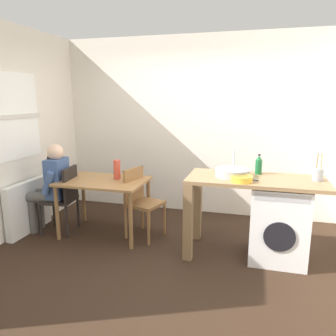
{
  "coord_description": "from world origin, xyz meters",
  "views": [
    {
      "loc": [
        0.89,
        -3.19,
        1.79
      ],
      "look_at": [
        -0.11,
        0.45,
        0.96
      ],
      "focal_mm": 34.57,
      "sensor_mm": 36.0,
      "label": 1
    }
  ],
  "objects_px": {
    "dining_table": "(104,187)",
    "bottle_tall_green": "(259,165)",
    "mixing_bowl": "(242,178)",
    "utensil_crock": "(318,174)",
    "chair_person_seat": "(64,196)",
    "vase": "(117,170)",
    "chair_opposite": "(140,198)",
    "seated_person": "(51,184)",
    "washing_machine": "(278,222)"
  },
  "relations": [
    {
      "from": "dining_table",
      "to": "bottle_tall_green",
      "type": "relative_size",
      "value": 4.68
    },
    {
      "from": "mixing_bowl",
      "to": "utensil_crock",
      "type": "xyz_separation_m",
      "value": [
        0.78,
        0.25,
        0.03
      ]
    },
    {
      "from": "dining_table",
      "to": "chair_person_seat",
      "type": "height_order",
      "value": "chair_person_seat"
    },
    {
      "from": "utensil_crock",
      "to": "vase",
      "type": "relative_size",
      "value": 1.18
    },
    {
      "from": "dining_table",
      "to": "mixing_bowl",
      "type": "distance_m",
      "value": 1.81
    },
    {
      "from": "chair_opposite",
      "to": "utensil_crock",
      "type": "bearing_deg",
      "value": 103.2
    },
    {
      "from": "seated_person",
      "to": "washing_machine",
      "type": "xyz_separation_m",
      "value": [
        2.88,
        -0.0,
        -0.24
      ]
    },
    {
      "from": "chair_opposite",
      "to": "utensil_crock",
      "type": "distance_m",
      "value": 2.12
    },
    {
      "from": "washing_machine",
      "to": "bottle_tall_green",
      "type": "bearing_deg",
      "value": 139.14
    },
    {
      "from": "utensil_crock",
      "to": "dining_table",
      "type": "bearing_deg",
      "value": 178.63
    },
    {
      "from": "mixing_bowl",
      "to": "chair_opposite",
      "type": "bearing_deg",
      "value": 163.39
    },
    {
      "from": "chair_opposite",
      "to": "bottle_tall_green",
      "type": "distance_m",
      "value": 1.54
    },
    {
      "from": "vase",
      "to": "bottle_tall_green",
      "type": "bearing_deg",
      "value": -0.13
    },
    {
      "from": "chair_opposite",
      "to": "bottle_tall_green",
      "type": "xyz_separation_m",
      "value": [
        1.45,
        0.02,
        0.52
      ]
    },
    {
      "from": "chair_opposite",
      "to": "washing_machine",
      "type": "distance_m",
      "value": 1.71
    },
    {
      "from": "chair_person_seat",
      "to": "bottle_tall_green",
      "type": "distance_m",
      "value": 2.54
    },
    {
      "from": "vase",
      "to": "utensil_crock",
      "type": "bearing_deg",
      "value": -3.84
    },
    {
      "from": "mixing_bowl",
      "to": "utensil_crock",
      "type": "height_order",
      "value": "utensil_crock"
    },
    {
      "from": "chair_person_seat",
      "to": "mixing_bowl",
      "type": "bearing_deg",
      "value": -102.55
    },
    {
      "from": "bottle_tall_green",
      "to": "chair_opposite",
      "type": "bearing_deg",
      "value": -179.04
    },
    {
      "from": "chair_person_seat",
      "to": "mixing_bowl",
      "type": "distance_m",
      "value": 2.36
    },
    {
      "from": "dining_table",
      "to": "utensil_crock",
      "type": "height_order",
      "value": "utensil_crock"
    },
    {
      "from": "bottle_tall_green",
      "to": "utensil_crock",
      "type": "distance_m",
      "value": 0.63
    },
    {
      "from": "seated_person",
      "to": "chair_opposite",
      "type": "bearing_deg",
      "value": -88.36
    },
    {
      "from": "chair_opposite",
      "to": "vase",
      "type": "bearing_deg",
      "value": -78.06
    },
    {
      "from": "chair_person_seat",
      "to": "bottle_tall_green",
      "type": "bearing_deg",
      "value": -92.79
    },
    {
      "from": "seated_person",
      "to": "bottle_tall_green",
      "type": "xyz_separation_m",
      "value": [
        2.64,
        0.21,
        0.35
      ]
    },
    {
      "from": "vase",
      "to": "chair_opposite",
      "type": "bearing_deg",
      "value": -4.94
    },
    {
      "from": "bottle_tall_green",
      "to": "vase",
      "type": "relative_size",
      "value": 0.93
    },
    {
      "from": "bottle_tall_green",
      "to": "chair_person_seat",
      "type": "bearing_deg",
      "value": -175.69
    },
    {
      "from": "mixing_bowl",
      "to": "vase",
      "type": "xyz_separation_m",
      "value": [
        -1.61,
        0.41,
        -0.09
      ]
    },
    {
      "from": "dining_table",
      "to": "washing_machine",
      "type": "bearing_deg",
      "value": -2.98
    },
    {
      "from": "vase",
      "to": "washing_machine",
      "type": "bearing_deg",
      "value": -6.01
    },
    {
      "from": "chair_person_seat",
      "to": "utensil_crock",
      "type": "bearing_deg",
      "value": -96.54
    },
    {
      "from": "mixing_bowl",
      "to": "utensil_crock",
      "type": "distance_m",
      "value": 0.82
    },
    {
      "from": "chair_opposite",
      "to": "mixing_bowl",
      "type": "relative_size",
      "value": 3.92
    },
    {
      "from": "dining_table",
      "to": "utensil_crock",
      "type": "relative_size",
      "value": 3.67
    },
    {
      "from": "vase",
      "to": "dining_table",
      "type": "bearing_deg",
      "value": -146.31
    },
    {
      "from": "dining_table",
      "to": "chair_person_seat",
      "type": "relative_size",
      "value": 1.22
    },
    {
      "from": "chair_opposite",
      "to": "chair_person_seat",
      "type": "bearing_deg",
      "value": -64.12
    },
    {
      "from": "bottle_tall_green",
      "to": "vase",
      "type": "height_order",
      "value": "bottle_tall_green"
    },
    {
      "from": "seated_person",
      "to": "mixing_bowl",
      "type": "bearing_deg",
      "value": -101.74
    },
    {
      "from": "chair_opposite",
      "to": "vase",
      "type": "relative_size",
      "value": 3.55
    },
    {
      "from": "washing_machine",
      "to": "utensil_crock",
      "type": "bearing_deg",
      "value": 8.1
    },
    {
      "from": "bottle_tall_green",
      "to": "mixing_bowl",
      "type": "relative_size",
      "value": 1.02
    },
    {
      "from": "chair_person_seat",
      "to": "mixing_bowl",
      "type": "height_order",
      "value": "mixing_bowl"
    },
    {
      "from": "chair_opposite",
      "to": "seated_person",
      "type": "height_order",
      "value": "seated_person"
    },
    {
      "from": "dining_table",
      "to": "vase",
      "type": "distance_m",
      "value": 0.29
    },
    {
      "from": "vase",
      "to": "mixing_bowl",
      "type": "bearing_deg",
      "value": -14.3
    },
    {
      "from": "chair_person_seat",
      "to": "chair_opposite",
      "type": "distance_m",
      "value": 1.04
    }
  ]
}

